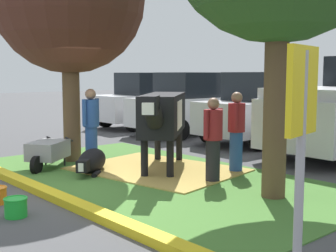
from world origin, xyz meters
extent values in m
plane|color=#4C4C4F|center=(0.00, 0.00, 0.00)|extent=(80.00, 80.00, 0.00)
cube|color=#477A33|center=(0.19, 1.59, 0.01)|extent=(7.75, 4.09, 0.02)
cube|color=yellow|center=(0.19, -0.60, 0.06)|extent=(8.95, 0.24, 0.12)
cube|color=tan|center=(-0.18, 1.99, 0.03)|extent=(3.56, 2.91, 0.04)
cylinder|color=brown|center=(-2.22, 1.21, 1.24)|extent=(0.38, 0.38, 2.48)
cylinder|color=brown|center=(2.61, 2.07, 1.49)|extent=(0.37, 0.37, 2.97)
cube|color=black|center=(-0.21, 2.19, 1.16)|extent=(2.05, 2.18, 0.80)
cube|color=white|center=(-0.11, 2.08, 1.16)|extent=(1.14, 1.15, 0.56)
cylinder|color=black|center=(0.67, 1.19, 1.26)|extent=(0.66, 0.69, 0.58)
cube|color=black|center=(0.88, 0.96, 1.44)|extent=(0.49, 0.50, 0.32)
cube|color=white|center=(1.02, 0.81, 1.40)|extent=(0.23, 0.22, 0.20)
cylinder|color=black|center=(0.54, 1.71, 0.38)|extent=(0.14, 0.14, 0.76)
cylinder|color=black|center=(0.18, 1.38, 0.38)|extent=(0.14, 0.14, 0.76)
cylinder|color=black|center=(-0.60, 3.00, 0.38)|extent=(0.14, 0.14, 0.76)
cylinder|color=black|center=(-0.97, 2.67, 0.38)|extent=(0.14, 0.14, 0.76)
cylinder|color=black|center=(-1.01, 3.09, 0.91)|extent=(0.06, 0.06, 0.70)
ellipsoid|color=black|center=(-0.90, 0.90, 0.24)|extent=(1.09, 1.14, 0.48)
cube|color=black|center=(-0.50, 0.45, 0.26)|extent=(0.34, 0.34, 0.22)
cube|color=silver|center=(-0.42, 0.36, 0.26)|extent=(0.11, 0.11, 0.16)
cylinder|color=black|center=(-0.53, 0.76, 0.06)|extent=(0.31, 0.33, 0.10)
cylinder|color=#23478C|center=(-1.54, 1.28, 0.42)|extent=(0.26, 0.26, 0.85)
cylinder|color=#23478C|center=(-1.54, 1.28, 1.14)|extent=(0.34, 0.34, 0.58)
sphere|color=#8C664C|center=(-1.54, 1.28, 1.54)|extent=(0.23, 0.23, 0.23)
cylinder|color=#23478C|center=(-1.61, 1.49, 1.17)|extent=(0.09, 0.09, 0.55)
cylinder|color=#23478C|center=(-1.46, 1.08, 1.17)|extent=(0.09, 0.09, 0.55)
cylinder|color=#23478C|center=(0.99, 3.07, 0.41)|extent=(0.26, 0.26, 0.83)
cylinder|color=maroon|center=(0.99, 3.07, 1.11)|extent=(0.34, 0.34, 0.57)
sphere|color=#8C664C|center=(0.99, 3.07, 1.51)|extent=(0.22, 0.22, 0.22)
cylinder|color=maroon|center=(1.11, 2.89, 1.14)|extent=(0.09, 0.09, 0.54)
cylinder|color=maroon|center=(0.87, 3.26, 1.14)|extent=(0.09, 0.09, 0.54)
cylinder|color=black|center=(1.27, 2.09, 0.40)|extent=(0.26, 0.26, 0.79)
cylinder|color=maroon|center=(1.27, 2.09, 1.06)|extent=(0.34, 0.34, 0.54)
sphere|color=#8C664C|center=(1.27, 2.09, 1.44)|extent=(0.21, 0.21, 0.21)
cylinder|color=maroon|center=(1.30, 1.88, 1.09)|extent=(0.09, 0.09, 0.52)
cylinder|color=maroon|center=(1.24, 2.31, 1.09)|extent=(0.09, 0.09, 0.52)
cube|color=gray|center=(-1.82, 0.41, 0.40)|extent=(1.01, 1.08, 0.36)
cylinder|color=black|center=(-1.53, 0.01, 0.18)|extent=(0.29, 0.35, 0.36)
cylinder|color=black|center=(-1.82, 0.78, 0.12)|extent=(0.04, 0.04, 0.24)
cylinder|color=black|center=(-2.17, 0.52, 0.12)|extent=(0.04, 0.04, 0.24)
cylinder|color=black|center=(-2.02, 1.07, 0.52)|extent=(0.34, 0.45, 0.23)
cylinder|color=black|center=(-2.38, 0.81, 0.52)|extent=(0.34, 0.45, 0.23)
cylinder|color=#99999E|center=(5.23, -1.35, 1.06)|extent=(0.06, 0.06, 2.11)
cube|color=yellow|center=(5.23, -1.35, 1.86)|extent=(0.13, 0.44, 0.56)
cylinder|color=green|center=(0.84, -1.42, 0.13)|extent=(0.31, 0.31, 0.26)
torus|color=green|center=(0.84, -1.42, 0.26)|extent=(0.33, 0.33, 0.02)
cube|color=silver|center=(-6.41, 6.89, 0.77)|extent=(1.87, 4.43, 0.90)
cube|color=black|center=(-6.41, 6.89, 1.62)|extent=(1.62, 2.23, 0.80)
cylinder|color=black|center=(-7.28, 8.33, 0.32)|extent=(0.23, 0.64, 0.64)
cylinder|color=black|center=(-5.48, 8.31, 0.32)|extent=(0.23, 0.64, 0.64)
cylinder|color=black|center=(-7.33, 5.47, 0.32)|extent=(0.23, 0.64, 0.64)
cylinder|color=black|center=(-5.53, 5.45, 0.32)|extent=(0.23, 0.64, 0.64)
cube|color=silver|center=(-3.87, 6.67, 0.77)|extent=(1.87, 4.43, 0.90)
cube|color=black|center=(-3.87, 6.67, 1.62)|extent=(1.62, 2.23, 0.80)
cylinder|color=black|center=(-4.75, 8.12, 0.32)|extent=(0.23, 0.64, 0.64)
cylinder|color=black|center=(-2.95, 8.09, 0.32)|extent=(0.23, 0.64, 0.64)
cylinder|color=black|center=(-4.80, 5.26, 0.32)|extent=(0.23, 0.64, 0.64)
cylinder|color=black|center=(-3.00, 5.23, 0.32)|extent=(0.23, 0.64, 0.64)
cube|color=silver|center=(-1.16, 6.96, 0.77)|extent=(1.87, 4.43, 0.90)
cube|color=black|center=(-1.16, 6.96, 1.62)|extent=(1.62, 2.23, 0.80)
cylinder|color=black|center=(-2.03, 8.40, 0.32)|extent=(0.23, 0.64, 0.64)
cylinder|color=black|center=(-0.23, 8.37, 0.32)|extent=(0.23, 0.64, 0.64)
cylinder|color=black|center=(-2.08, 5.54, 0.32)|extent=(0.23, 0.64, 0.64)
cylinder|color=black|center=(-0.28, 5.51, 0.32)|extent=(0.23, 0.64, 0.64)
cube|color=silver|center=(1.53, 5.62, 1.54)|extent=(1.94, 2.73, 0.24)
cylinder|color=black|center=(0.52, 5.10, 0.32)|extent=(0.23, 0.64, 0.64)
camera|label=1|loc=(6.81, -3.87, 1.97)|focal=48.56mm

